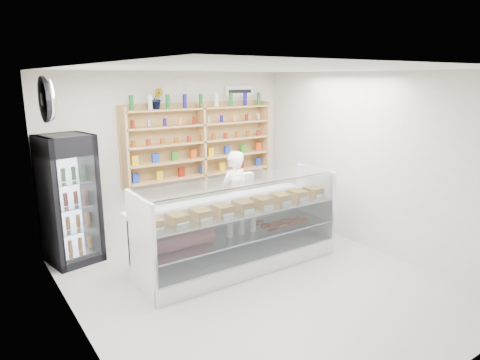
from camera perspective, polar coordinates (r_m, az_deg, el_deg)
room at (r=5.46m, az=2.45°, el=-0.25°), size 5.00×5.00×5.00m
display_counter at (r=6.28m, az=-0.16°, el=-8.39°), size 3.00×0.90×1.31m
shop_worker at (r=7.08m, az=-0.90°, el=-2.28°), size 0.64×0.51×1.55m
drinks_cooler at (r=6.74m, az=-21.79°, el=-2.42°), size 0.80×0.79×1.91m
wall_shelving at (r=7.63m, az=-5.13°, el=5.12°), size 2.84×0.28×1.33m
potted_plant at (r=7.19m, az=-10.98°, el=10.62°), size 0.23×0.22×0.34m
security_mirror at (r=5.54m, az=-24.16°, el=9.78°), size 0.15×0.50×0.50m
wall_sign at (r=8.14m, az=-0.07°, el=11.75°), size 0.62×0.03×0.20m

